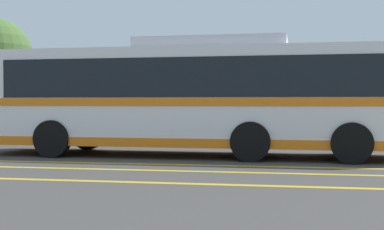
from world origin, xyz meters
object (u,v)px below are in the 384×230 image
Objects in this scene: transit_bus at (192,96)px; parked_car_3 at (377,125)px; parked_car_1 at (46,122)px; parked_car_2 at (189,122)px.

transit_bus is 2.38× the size of parked_car_3.
parked_car_1 reaches higher than parked_car_3.
transit_bus is 8.15m from parked_car_1.
parked_car_2 is at bearing 94.97° from parked_car_1.
parked_car_1 is 5.54m from parked_car_2.
parked_car_3 is (5.68, 5.10, -0.98)m from transit_bus.
parked_car_1 is 12.27m from parked_car_3.
transit_bus reaches higher than parked_car_1.
parked_car_2 is (-1.05, 5.10, -0.93)m from transit_bus.
parked_car_2 is 0.98× the size of parked_car_3.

